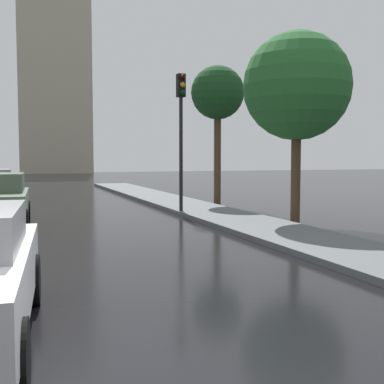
% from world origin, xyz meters
% --- Properties ---
extents(traffic_light, '(0.26, 0.39, 4.53)m').
position_xyz_m(traffic_light, '(4.12, 11.70, 3.27)').
color(traffic_light, black).
rests_on(traffic_light, sidewalk_strip).
extents(street_tree_mid, '(2.14, 2.14, 5.60)m').
position_xyz_m(street_tree_mid, '(6.65, 14.66, 4.45)').
color(street_tree_mid, '#4C3823').
rests_on(street_tree_mid, ground).
extents(street_tree_far, '(3.12, 3.12, 5.55)m').
position_xyz_m(street_tree_far, '(6.63, 8.66, 3.97)').
color(street_tree_far, '#4C3823').
rests_on(street_tree_far, ground).
extents(distant_tower, '(8.84, 7.59, 23.70)m').
position_xyz_m(distant_tower, '(3.90, 58.52, 11.85)').
color(distant_tower, '#B2A88E').
rests_on(distant_tower, ground).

